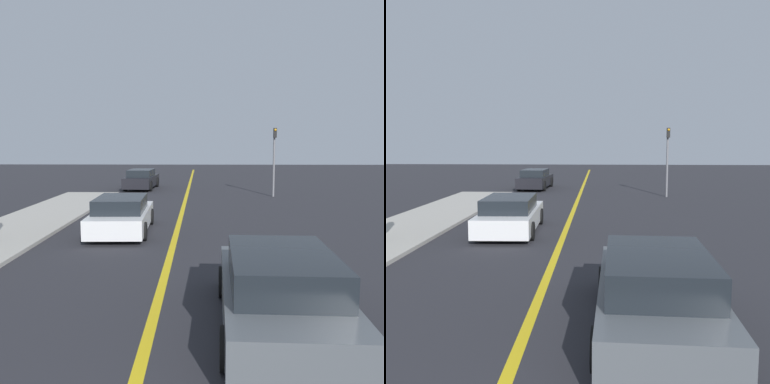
% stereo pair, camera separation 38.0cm
% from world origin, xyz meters
% --- Properties ---
extents(road_center_line, '(0.20, 60.00, 0.01)m').
position_xyz_m(road_center_line, '(0.00, 18.00, 0.00)').
color(road_center_line, gold).
rests_on(road_center_line, ground_plane).
extents(sidewalk_left, '(3.16, 24.15, 0.11)m').
position_xyz_m(sidewalk_left, '(-5.78, 12.07, 0.06)').
color(sidewalk_left, '#ADA89E').
rests_on(sidewalk_left, ground_plane).
extents(car_near_right_lane, '(2.14, 4.70, 1.38)m').
position_xyz_m(car_near_right_lane, '(2.18, 5.05, 0.66)').
color(car_near_right_lane, '#4C5156').
rests_on(car_near_right_lane, ground_plane).
extents(car_ahead_center, '(2.09, 4.54, 1.28)m').
position_xyz_m(car_ahead_center, '(-1.92, 12.89, 0.62)').
color(car_ahead_center, silver).
rests_on(car_ahead_center, ground_plane).
extents(car_far_distant, '(2.05, 4.70, 1.35)m').
position_xyz_m(car_far_distant, '(-3.20, 27.14, 0.66)').
color(car_far_distant, black).
rests_on(car_far_distant, ground_plane).
extents(traffic_light, '(0.18, 0.40, 3.99)m').
position_xyz_m(traffic_light, '(5.11, 23.05, 2.45)').
color(traffic_light, slate).
rests_on(traffic_light, ground_plane).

